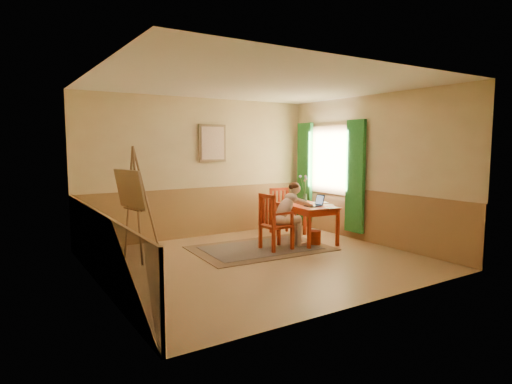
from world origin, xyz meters
TOP-DOWN VIEW (x-y plane):
  - room at (0.00, 0.00)m, footprint 5.04×4.54m
  - wainscot at (0.00, 0.80)m, footprint 5.00×4.50m
  - window at (2.42, 1.10)m, footprint 0.12×2.01m
  - wall_portrait at (0.25, 2.20)m, footprint 0.60×0.05m
  - rug at (0.42, 0.67)m, footprint 2.49×1.73m
  - table at (1.49, 0.67)m, footprint 0.84×1.27m
  - chair_left at (0.57, 0.45)m, footprint 0.48×0.46m
  - chair_back at (1.54, 1.56)m, footprint 0.51×0.52m
  - figure at (0.89, 0.47)m, footprint 0.88×0.38m
  - laptop at (1.51, 0.45)m, footprint 0.36×0.23m
  - papers at (1.71, 0.60)m, footprint 0.67×1.19m
  - vase at (1.81, 1.15)m, footprint 0.19×0.27m
  - wastebasket at (1.44, 0.39)m, footprint 0.33×0.33m
  - easel at (-1.75, 1.05)m, footprint 0.68×0.83m

SIDE VIEW (x-z plane):
  - rug at x=0.42m, z-range 0.00..0.02m
  - wastebasket at x=1.44m, z-range 0.00..0.26m
  - chair_back at x=1.54m, z-range 0.00..0.96m
  - wainscot at x=0.00m, z-range 0.00..1.00m
  - chair_left at x=0.57m, z-range 0.00..1.01m
  - table at x=1.49m, z-range 0.27..0.99m
  - figure at x=0.89m, z-range 0.06..1.25m
  - papers at x=1.71m, z-range 0.72..0.73m
  - laptop at x=1.51m, z-range 0.66..0.87m
  - vase at x=1.81m, z-range 0.70..1.24m
  - easel at x=-1.75m, z-range 0.17..2.02m
  - window at x=2.42m, z-range 0.25..2.45m
  - room at x=0.00m, z-range -0.02..2.82m
  - wall_portrait at x=0.25m, z-range 1.52..2.28m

